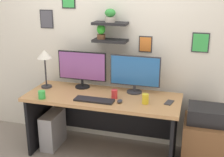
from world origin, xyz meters
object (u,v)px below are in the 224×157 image
object	(u,v)px
monitor_right	(135,73)
computer_mouse	(120,101)
monitor_left	(82,68)
computer_tower_left	(53,130)
cell_phone	(169,103)
drawer_cabinet	(203,144)
desk_lamp	(45,58)
printer	(206,114)
pen_cup	(114,94)
coffee_mug	(42,95)
keyboard	(94,100)
water_cup	(145,99)
desk	(104,110)

from	to	relation	value
monitor_right	computer_mouse	world-z (taller)	monitor_right
monitor_left	monitor_right	distance (m)	0.66
computer_mouse	computer_tower_left	distance (m)	1.06
cell_phone	drawer_cabinet	bearing A→B (deg)	23.10
desk_lamp	printer	xyz separation A→B (m)	(1.91, -0.02, -0.49)
cell_phone	pen_cup	xyz separation A→B (m)	(-0.61, -0.03, 0.05)
cell_phone	desk_lamp	bearing A→B (deg)	-170.28
computer_mouse	printer	world-z (taller)	computer_mouse
coffee_mug	cell_phone	bearing A→B (deg)	10.73
cell_phone	computer_tower_left	distance (m)	1.52
coffee_mug	keyboard	bearing A→B (deg)	9.26
desk_lamp	computer_tower_left	xyz separation A→B (m)	(0.09, -0.09, -0.91)
printer	computer_tower_left	bearing A→B (deg)	-177.84
monitor_right	coffee_mug	world-z (taller)	monitor_right
monitor_right	desk_lamp	world-z (taller)	desk_lamp
computer_tower_left	water_cup	bearing A→B (deg)	-4.26
monitor_left	coffee_mug	world-z (taller)	monitor_left
desk	water_cup	bearing A→B (deg)	-16.00
monitor_right	printer	size ratio (longest dim) A/B	1.55
monitor_right	pen_cup	distance (m)	0.36
monitor_left	drawer_cabinet	xyz separation A→B (m)	(1.48, -0.15, -0.72)
monitor_left	monitor_right	world-z (taller)	monitor_left
desk	pen_cup	size ratio (longest dim) A/B	17.79
keyboard	drawer_cabinet	size ratio (longest dim) A/B	0.80
coffee_mug	desk_lamp	bearing A→B (deg)	110.20
desk	keyboard	world-z (taller)	keyboard
computer_mouse	drawer_cabinet	bearing A→B (deg)	12.42
desk	cell_phone	world-z (taller)	cell_phone
pen_cup	computer_tower_left	world-z (taller)	pen_cup
coffee_mug	drawer_cabinet	size ratio (longest dim) A/B	0.16
keyboard	cell_phone	xyz separation A→B (m)	(0.80, 0.17, -0.01)
monitor_right	cell_phone	size ratio (longest dim) A/B	4.21
monitor_right	keyboard	bearing A→B (deg)	-133.70
monitor_left	water_cup	world-z (taller)	monitor_left
monitor_right	computer_tower_left	distance (m)	1.28
monitor_right	cell_phone	distance (m)	0.54
drawer_cabinet	printer	size ratio (longest dim) A/B	1.45
desk	computer_tower_left	size ratio (longest dim) A/B	4.02
monitor_left	pen_cup	world-z (taller)	monitor_left
desk	monitor_right	size ratio (longest dim) A/B	3.01
keyboard	water_cup	size ratio (longest dim) A/B	4.00
monitor_right	monitor_left	bearing A→B (deg)	-180.00
computer_mouse	desk_lamp	world-z (taller)	desk_lamp
desk	water_cup	world-z (taller)	water_cup
cell_phone	coffee_mug	distance (m)	1.41
desk_lamp	computer_tower_left	world-z (taller)	desk_lamp
computer_mouse	keyboard	bearing A→B (deg)	-172.76
monitor_left	computer_tower_left	world-z (taller)	monitor_left
cell_phone	water_cup	size ratio (longest dim) A/B	1.27
keyboard	cell_phone	world-z (taller)	keyboard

